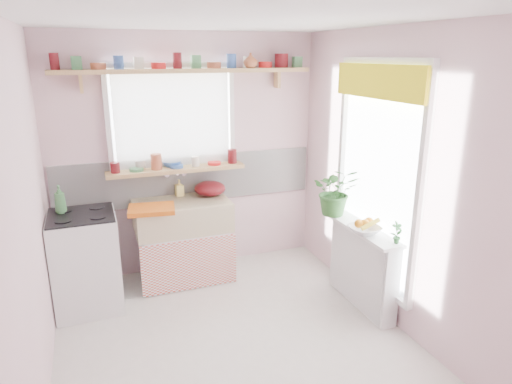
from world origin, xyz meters
name	(u,v)px	position (x,y,z in m)	size (l,w,h in m)	color
room	(273,154)	(0.66, 0.86, 1.37)	(3.20, 3.20, 3.20)	silver
sink_unit	(184,240)	(-0.15, 1.29, 0.43)	(0.95, 0.65, 1.11)	white
cooker	(86,261)	(-1.10, 1.05, 0.46)	(0.58, 0.58, 0.93)	white
radiator_ledge	(362,265)	(1.30, 0.20, 0.40)	(0.22, 0.95, 0.78)	white
windowsill	(177,170)	(-0.15, 1.48, 1.14)	(1.40, 0.22, 0.04)	tan
pine_shelf	(187,71)	(0.00, 1.47, 2.12)	(2.52, 0.24, 0.04)	tan
shelf_crockery	(187,63)	(0.00, 1.47, 2.20)	(2.47, 0.11, 0.12)	#590F14
sill_crockery	(175,163)	(-0.17, 1.48, 1.22)	(1.35, 0.11, 0.12)	#590F14
dish_tray	(152,209)	(-0.48, 1.10, 0.87)	(0.43, 0.32, 0.04)	#D46012
colander	(210,188)	(0.18, 1.41, 0.92)	(0.33, 0.33, 0.15)	#570F14
jade_plant	(336,191)	(1.21, 0.60, 1.01)	(0.43, 0.37, 0.48)	#295B24
fruit_bowl	(365,230)	(1.21, 0.08, 0.81)	(0.27, 0.27, 0.07)	silver
herb_pot	(397,233)	(1.33, -0.20, 0.87)	(0.10, 0.07, 0.19)	#245C28
soap_bottle_sink	(179,188)	(-0.13, 1.50, 0.94)	(0.08, 0.08, 0.17)	#F3DB6C
sill_cup	(140,165)	(-0.50, 1.54, 1.20)	(0.11, 0.11, 0.09)	beige
sill_bowl	(172,164)	(-0.19, 1.54, 1.19)	(0.19, 0.19, 0.06)	#335FA7
shelf_vase	(251,60)	(0.64, 1.41, 2.21)	(0.14, 0.14, 0.15)	#A55832
cooker_bottle	(60,199)	(-1.26, 1.15, 1.04)	(0.10, 0.10, 0.26)	#3E7C44
fruit	(365,223)	(1.22, 0.09, 0.87)	(0.20, 0.14, 0.10)	orange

